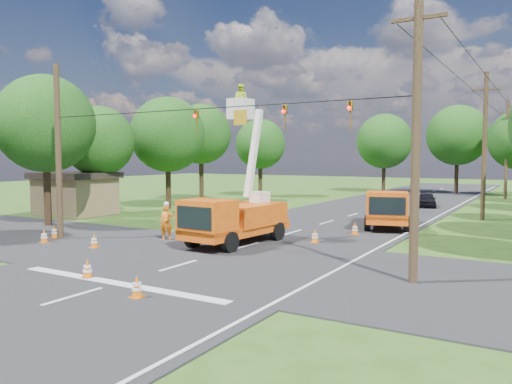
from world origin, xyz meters
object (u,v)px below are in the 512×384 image
Objects in this scene: traffic_cone_4 at (94,241)px; tree_far_a at (384,141)px; bucket_truck at (235,211)px; traffic_cone_1 at (137,287)px; shed at (75,193)px; traffic_cone_7 at (398,220)px; pole_right_far at (507,149)px; tree_left_d at (168,135)px; pole_left at (58,153)px; tree_left_c at (99,141)px; tree_left_f at (260,144)px; distant_car at (427,200)px; pole_right_near at (416,132)px; traffic_cone_0 at (87,269)px; traffic_cone_6 at (54,232)px; second_truck at (387,208)px; pole_right_mid at (485,145)px; traffic_cone_3 at (355,228)px; traffic_cone_2 at (315,236)px; traffic_cone_5 at (44,236)px; tree_left_e at (201,134)px; tree_far_b at (458,135)px; tree_left_b at (45,124)px; ground_worker at (167,222)px.

traffic_cone_4 is 0.07× the size of tree_far_a.
bucket_truck reaches higher than traffic_cone_1.
shed is at bearing 168.91° from bucket_truck.
traffic_cone_7 is (2.55, 20.27, 0.00)m from traffic_cone_1.
pole_right_far is (4.23, 25.79, 4.75)m from traffic_cone_7.
bucket_truck is 6.75m from traffic_cone_4.
tree_left_d is at bearing 128.45° from traffic_cone_1.
pole_left is 1.64× the size of shed.
tree_left_c is at bearing -104.04° from tree_left_d.
distant_car is at bearing -9.21° from tree_left_f.
pole_right_near is 1.19× the size of tree_left_f.
traffic_cone_4 is (-4.43, 4.23, 0.00)m from traffic_cone_0.
traffic_cone_0 is at bearing -31.26° from traffic_cone_6.
tree_left_c reaches higher than bucket_truck.
bucket_truck reaches higher than second_truck.
traffic_cone_0 is 0.07× the size of pole_right_mid.
tree_left_d is at bearing 123.81° from traffic_cone_0.
traffic_cone_3 is 0.08× the size of tree_left_d.
traffic_cone_0 is (-0.71, -8.42, -1.27)m from bucket_truck.
traffic_cone_2 is 1.00× the size of traffic_cone_5.
pole_right_near is at bearing -72.57° from tree_far_a.
traffic_cone_5 is 18.18m from tree_left_d.
tree_left_f is (-18.05, 20.86, 5.33)m from traffic_cone_3.
tree_left_d is at bearing 147.45° from pole_right_near.
traffic_cone_5 is 0.08× the size of pole_left.
traffic_cone_5 is 0.13× the size of shed.
traffic_cone_1 is at bearing -35.49° from shed.
tree_far_a is (13.00, 35.00, 4.57)m from shed.
tree_left_f is at bearing -127.01° from tree_far_a.
tree_left_d reaches higher than traffic_cone_1.
traffic_cone_7 is at bearing -20.29° from tree_left_e.
pole_right_far is 7.63m from tree_far_b.
traffic_cone_2 is 20.61m from tree_left_d.
traffic_cone_3 is 28.10m from tree_left_f.
tree_far_b is (3.79, 41.74, 5.18)m from bucket_truck.
bucket_truck is at bearing -143.64° from traffic_cone_2.
traffic_cone_6 is 47.29m from tree_far_b.
tree_left_d is at bearing 92.39° from tree_left_b.
pole_right_near is (4.53, -12.82, 3.90)m from second_truck.
tree_left_b is at bearing -87.61° from tree_left_d.
bucket_truck is 38.06m from pole_right_far.
pole_left is (-8.00, 5.16, 4.14)m from traffic_cone_0.
pole_left is at bearing 147.18° from traffic_cone_0.
shed is at bearing 136.74° from pole_left.
traffic_cone_5 is (-7.68, 3.94, 0.00)m from traffic_cone_0.
tree_left_b reaches higher than traffic_cone_1.
traffic_cone_5 is 0.08× the size of tree_left_f.
pole_right_mid is at bearing 21.65° from ground_worker.
pole_right_far is at bearing 39.13° from ground_worker.
tree_left_b is at bearing -139.54° from distant_car.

